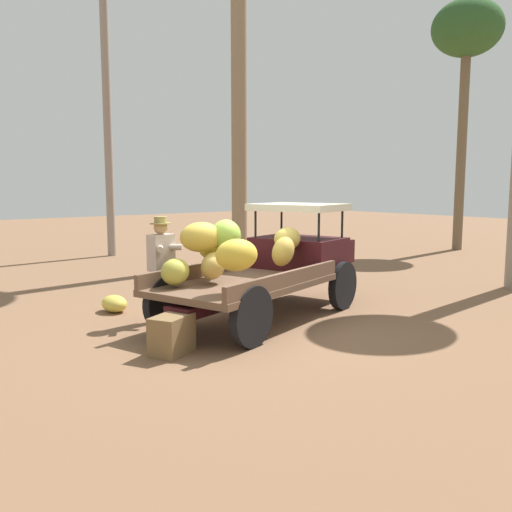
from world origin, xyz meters
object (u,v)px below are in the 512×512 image
object	(u,v)px
truck	(270,261)
wooden_crate	(172,335)
farmer	(162,262)
loose_banana_bunch	(114,304)

from	to	relation	value
truck	wooden_crate	size ratio (longest dim) A/B	7.97
truck	farmer	world-z (taller)	truck
farmer	wooden_crate	bearing A→B (deg)	-34.98
truck	wooden_crate	xyz separation A→B (m)	(-2.40, -0.83, -0.68)
truck	loose_banana_bunch	size ratio (longest dim) A/B	8.23
truck	wooden_crate	world-z (taller)	truck
truck	loose_banana_bunch	distance (m)	2.84
wooden_crate	loose_banana_bunch	size ratio (longest dim) A/B	1.03
wooden_crate	loose_banana_bunch	distance (m)	2.76
truck	farmer	bearing A→B (deg)	137.36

